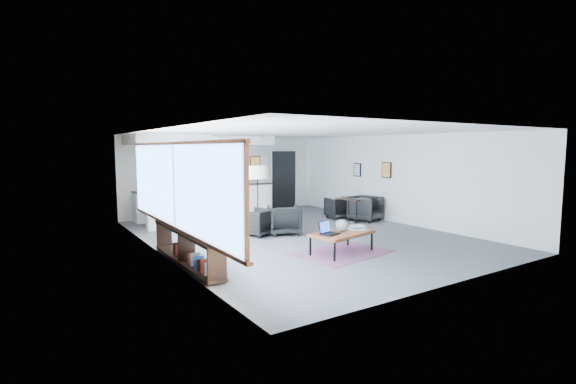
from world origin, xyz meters
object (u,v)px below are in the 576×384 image
coffee_table (342,234)px  armchair_left (257,221)px  armchair_right (284,218)px  floor_lamp (258,175)px  book_stack (357,228)px  dining_chair_near (366,209)px  laptop (327,230)px  dining_table (353,200)px  dining_chair_far (339,208)px  ceramic_pot (342,226)px  microwave (221,181)px

coffee_table → armchair_left: (-0.63, 2.57, -0.04)m
armchair_right → floor_lamp: bearing=-12.5°
book_stack → armchair_right: (-0.41, 2.32, -0.09)m
coffee_table → dining_chair_near: 4.13m
laptop → armchair_right: armchair_right is taller
dining_table → dining_chair_near: bearing=-50.7°
book_stack → dining_chair_far: size_ratio=0.62×
dining_chair_far → laptop: bearing=57.2°
armchair_right → dining_chair_far: armchair_right is taller
dining_chair_far → dining_table: bearing=114.8°
armchair_left → coffee_table: bearing=81.7°
dining_chair_near → ceramic_pot: bearing=-158.1°
microwave → armchair_right: bearing=-82.6°
ceramic_pot → dining_table: size_ratio=0.27×
coffee_table → ceramic_pot: ceramic_pot is taller
book_stack → armchair_left: size_ratio=0.52×
book_stack → floor_lamp: size_ratio=0.22×
coffee_table → armchair_right: bearing=77.1°
coffee_table → dining_table: 4.16m
armchair_right → microwave: 3.86m
ceramic_pot → armchair_right: bearing=89.6°
microwave → ceramic_pot: bearing=-83.2°
floor_lamp → microwave: 3.46m
microwave → book_stack: bearing=-79.2°
book_stack → dining_table: size_ratio=0.40×
book_stack → floor_lamp: 3.05m
coffee_table → ceramic_pot: bearing=46.3°
armchair_left → dining_chair_near: 3.81m
laptop → book_stack: laptop is taller
coffee_table → dining_table: (2.94, 2.93, 0.21)m
dining_chair_far → armchair_left: bearing=24.4°
book_stack → microwave: bearing=94.6°
book_stack → dining_chair_far: 4.17m
dining_chair_near → coffee_table: bearing=-157.9°
armchair_left → dining_chair_far: bearing=172.2°
ceramic_pot → book_stack: bearing=-2.1°
ceramic_pot → floor_lamp: bearing=101.4°
laptop → microwave: (0.33, 6.10, 0.59)m
floor_lamp → dining_chair_near: size_ratio=2.47×
laptop → microwave: bearing=70.5°
laptop → dining_table: 4.41m
dining_chair_far → microwave: size_ratio=1.17×
microwave → coffee_table: bearing=-83.4°
ceramic_pot → dining_table: bearing=44.9°
book_stack → armchair_right: bearing=100.1°
laptop → dining_chair_far: bearing=30.8°
armchair_left → dining_chair_far: 3.54m
laptop → armchair_right: 2.35m
dining_table → book_stack: bearing=-130.4°
coffee_table → armchair_left: armchair_left is taller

